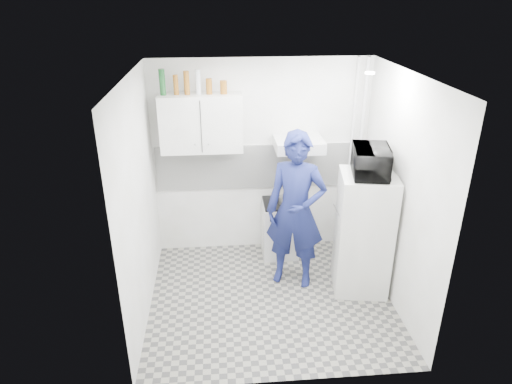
{
  "coord_description": "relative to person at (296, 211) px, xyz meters",
  "views": [
    {
      "loc": [
        -0.55,
        -4.38,
        3.35
      ],
      "look_at": [
        -0.15,
        0.3,
        1.25
      ],
      "focal_mm": 32.0,
      "sensor_mm": 36.0,
      "label": 1
    }
  ],
  "objects": [
    {
      "name": "canister_a",
      "position": [
        -0.96,
        0.72,
        1.33
      ],
      "size": [
        0.07,
        0.07,
        0.19
      ],
      "primitive_type": "cylinder",
      "color": "brown",
      "rests_on": "upper_cabinet"
    },
    {
      "name": "fridge",
      "position": [
        0.77,
        -0.19,
        -0.23
      ],
      "size": [
        0.7,
        0.7,
        1.47
      ],
      "primitive_type": "cube",
      "rotation": [
        0.0,
        0.0,
        -0.15
      ],
      "color": "white",
      "rests_on": "floor"
    },
    {
      "name": "pipe_b",
      "position": [
        0.85,
        0.82,
        0.34
      ],
      "size": [
        0.04,
        0.04,
        2.6
      ],
      "primitive_type": "cylinder",
      "color": "silver",
      "rests_on": "floor"
    },
    {
      "name": "person",
      "position": [
        0.0,
        0.0,
        0.0
      ],
      "size": [
        0.82,
        0.67,
        1.93
      ],
      "primitive_type": "imported",
      "rotation": [
        0.0,
        0.0,
        -0.34
      ],
      "color": "#151C51",
      "rests_on": "floor"
    },
    {
      "name": "bottle_a",
      "position": [
        -1.51,
        0.72,
        1.39
      ],
      "size": [
        0.07,
        0.07,
        0.3
      ],
      "primitive_type": "cylinder",
      "color": "#144C1E",
      "rests_on": "upper_cabinet"
    },
    {
      "name": "upper_cabinet",
      "position": [
        -1.08,
        0.72,
        0.89
      ],
      "size": [
        1.0,
        0.35,
        0.7
      ],
      "primitive_type": "cube",
      "color": "white",
      "rests_on": "wall_back"
    },
    {
      "name": "stove_top",
      "position": [
        -0.09,
        0.65,
        -0.2
      ],
      "size": [
        0.45,
        0.45,
        0.03
      ],
      "primitive_type": "cube",
      "color": "black",
      "rests_on": "stove"
    },
    {
      "name": "ceiling",
      "position": [
        -0.33,
        -0.35,
        1.64
      ],
      "size": [
        2.8,
        2.8,
        0.0
      ],
      "primitive_type": "plane",
      "color": "white",
      "rests_on": "wall_back"
    },
    {
      "name": "bottle_d",
      "position": [
        -1.09,
        0.72,
        1.38
      ],
      "size": [
        0.06,
        0.06,
        0.29
      ],
      "primitive_type": "cylinder",
      "color": "#B2B7BC",
      "rests_on": "upper_cabinet"
    },
    {
      "name": "ceiling_spot_fixture",
      "position": [
        0.67,
        -0.15,
        1.61
      ],
      "size": [
        0.1,
        0.1,
        0.02
      ],
      "primitive_type": "cylinder",
      "color": "white",
      "rests_on": "ceiling"
    },
    {
      "name": "bottle_b",
      "position": [
        -1.35,
        0.72,
        1.35
      ],
      "size": [
        0.06,
        0.06,
        0.23
      ],
      "primitive_type": "cylinder",
      "color": "brown",
      "rests_on": "upper_cabinet"
    },
    {
      "name": "range_hood",
      "position": [
        0.12,
        0.65,
        0.61
      ],
      "size": [
        0.6,
        0.5,
        0.14
      ],
      "primitive_type": "cube",
      "color": "silver",
      "rests_on": "wall_back"
    },
    {
      "name": "bottle_c",
      "position": [
        -1.22,
        0.72,
        1.38
      ],
      "size": [
        0.07,
        0.07,
        0.28
      ],
      "primitive_type": "cylinder",
      "color": "brown",
      "rests_on": "upper_cabinet"
    },
    {
      "name": "canister_b",
      "position": [
        -0.79,
        0.72,
        1.32
      ],
      "size": [
        0.08,
        0.08,
        0.16
      ],
      "primitive_type": "cylinder",
      "color": "brown",
      "rests_on": "upper_cabinet"
    },
    {
      "name": "stove",
      "position": [
        -0.09,
        0.65,
        -0.59
      ],
      "size": [
        0.47,
        0.47,
        0.75
      ],
      "primitive_type": "cube",
      "color": "silver",
      "rests_on": "floor"
    },
    {
      "name": "saucepan",
      "position": [
        -0.03,
        0.61,
        -0.14
      ],
      "size": [
        0.17,
        0.17,
        0.09
      ],
      "primitive_type": "cylinder",
      "color": "silver",
      "rests_on": "stove_top"
    },
    {
      "name": "pipe_a",
      "position": [
        0.97,
        0.82,
        0.34
      ],
      "size": [
        0.05,
        0.05,
        2.6
      ],
      "primitive_type": "cylinder",
      "color": "silver",
      "rests_on": "floor"
    },
    {
      "name": "wall_left",
      "position": [
        -1.73,
        -0.35,
        0.34
      ],
      "size": [
        0.0,
        2.6,
        2.6
      ],
      "primitive_type": "plane",
      "rotation": [
        1.57,
        0.0,
        1.57
      ],
      "color": "white",
      "rests_on": "floor"
    },
    {
      "name": "floor",
      "position": [
        -0.33,
        -0.35,
        -0.96
      ],
      "size": [
        2.8,
        2.8,
        0.0
      ],
      "primitive_type": "plane",
      "color": "gray",
      "rests_on": "ground"
    },
    {
      "name": "backsplash",
      "position": [
        -0.33,
        0.88,
        0.24
      ],
      "size": [
        2.74,
        0.03,
        0.6
      ],
      "primitive_type": "cube",
      "color": "white",
      "rests_on": "wall_back"
    },
    {
      "name": "microwave",
      "position": [
        0.77,
        -0.19,
        0.67
      ],
      "size": [
        0.63,
        0.48,
        0.31
      ],
      "primitive_type": "imported",
      "rotation": [
        0.0,
        0.0,
        1.38
      ],
      "color": "black",
      "rests_on": "fridge"
    },
    {
      "name": "wall_back",
      "position": [
        -0.33,
        0.9,
        0.34
      ],
      "size": [
        2.8,
        0.0,
        2.8
      ],
      "primitive_type": "plane",
      "rotation": [
        1.57,
        0.0,
        0.0
      ],
      "color": "white",
      "rests_on": "floor"
    },
    {
      "name": "wall_right",
      "position": [
        1.07,
        -0.35,
        0.34
      ],
      "size": [
        0.0,
        2.6,
        2.6
      ],
      "primitive_type": "plane",
      "rotation": [
        1.57,
        0.0,
        -1.57
      ],
      "color": "white",
      "rests_on": "floor"
    }
  ]
}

